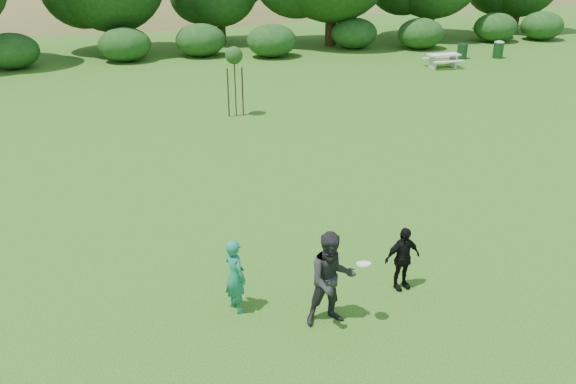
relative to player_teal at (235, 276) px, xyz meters
name	(u,v)px	position (x,y,z in m)	size (l,w,h in m)	color
ground	(327,298)	(1.87, -0.16, -0.78)	(120.00, 120.00, 0.00)	#19470C
player_teal	(235,276)	(0.00, 0.00, 0.00)	(0.57, 0.37, 1.56)	#19735A
player_grey	(332,279)	(1.67, -0.89, 0.18)	(0.94, 0.73, 1.93)	#232325
player_black	(402,258)	(3.49, -0.18, -0.07)	(0.83, 0.35, 1.42)	black
trash_can_near	(462,51)	(18.05, 21.29, -0.33)	(0.60, 0.60, 0.90)	#14371E
frisbee	(364,264)	(2.21, -1.08, 0.55)	(0.27, 0.27, 0.08)	white
sapling	(234,57)	(2.50, 13.11, 1.64)	(0.70, 0.70, 2.85)	#372015
picnic_table	(443,58)	(15.62, 19.32, -0.26)	(1.80, 1.48, 0.76)	beige
trash_can_lidded	(498,49)	(20.27, 20.86, -0.24)	(0.60, 0.60, 1.05)	#153A1A
hillside	(155,88)	(1.31, 68.29, -12.75)	(150.00, 72.00, 52.00)	olive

